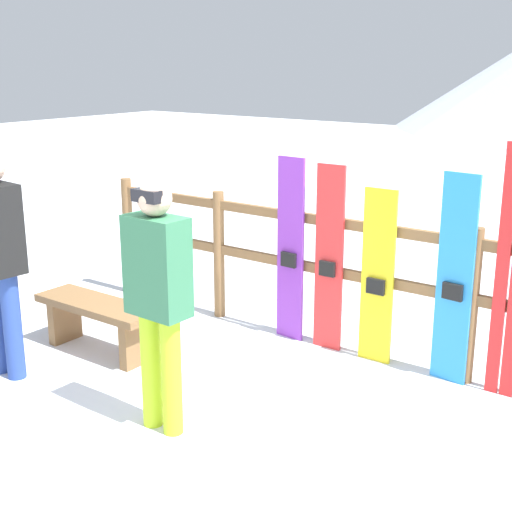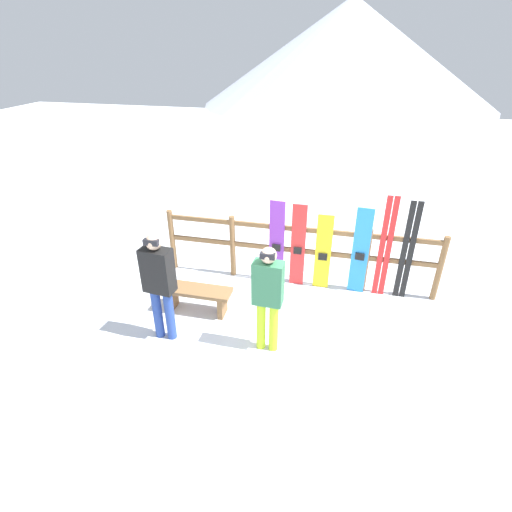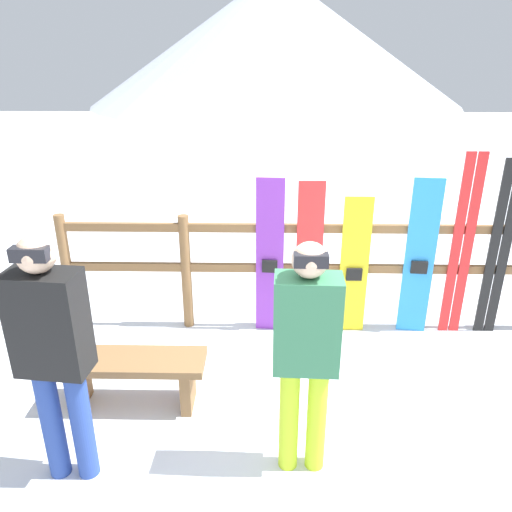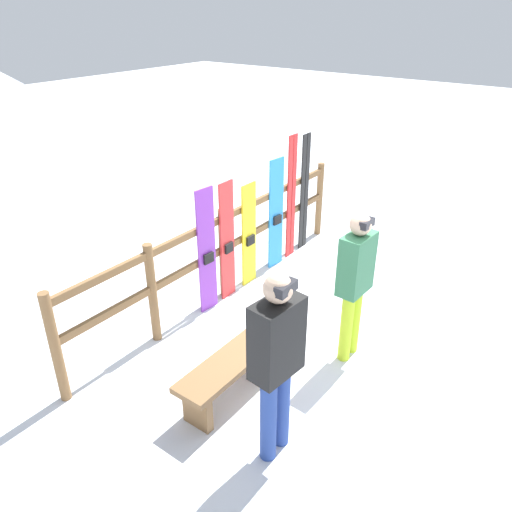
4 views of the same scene
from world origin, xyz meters
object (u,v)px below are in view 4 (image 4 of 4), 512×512
object	(u,v)px
snowboard_blue	(276,214)
snowboard_yellow	(249,235)
ski_pair_black	(304,193)
snowboard_purple	(207,252)
snowboard_red	(227,242)
person_plaid_green	(355,277)
ski_pair_red	(291,198)
bench	(228,372)
person_black	(277,356)

from	to	relation	value
snowboard_blue	snowboard_yellow	bearing A→B (deg)	-179.98
snowboard_yellow	ski_pair_black	xyz separation A→B (m)	(1.32, 0.00, 0.18)
snowboard_purple	snowboard_yellow	world-z (taller)	snowboard_purple
snowboard_purple	snowboard_blue	size ratio (longest dim) A/B	1.00
snowboard_red	snowboard_yellow	world-z (taller)	snowboard_red
person_plaid_green	ski_pair_red	xyz separation A→B (m)	(1.57, 1.76, -0.05)
person_plaid_green	snowboard_red	distance (m)	1.78
snowboard_yellow	ski_pair_red	world-z (taller)	ski_pair_red
snowboard_purple	snowboard_blue	xyz separation A→B (m)	(1.40, 0.00, 0.00)
snowboard_red	snowboard_yellow	size ratio (longest dim) A/B	1.10
person_plaid_green	snowboard_yellow	xyz separation A→B (m)	(0.59, 1.76, -0.26)
snowboard_purple	snowboard_red	distance (m)	0.37
snowboard_yellow	snowboard_purple	bearing A→B (deg)	179.99
bench	person_plaid_green	xyz separation A→B (m)	(1.26, -0.59, 0.63)
bench	ski_pair_black	xyz separation A→B (m)	(3.17, 1.17, 0.55)
snowboard_purple	snowboard_blue	distance (m)	1.40
ski_pair_red	ski_pair_black	xyz separation A→B (m)	(0.35, 0.00, -0.03)
snowboard_purple	ski_pair_black	xyz separation A→B (m)	(2.12, 0.00, 0.10)
bench	snowboard_blue	xyz separation A→B (m)	(2.45, 1.17, 0.45)
person_plaid_green	snowboard_purple	size ratio (longest dim) A/B	1.04
ski_pair_red	ski_pair_black	size ratio (longest dim) A/B	1.03
bench	ski_pair_red	xyz separation A→B (m)	(2.83, 1.17, 0.57)
ski_pair_red	ski_pair_black	distance (m)	0.35
ski_pair_red	person_black	bearing A→B (deg)	-148.73
bench	ski_pair_black	world-z (taller)	ski_pair_black
person_black	snowboard_yellow	xyz separation A→B (m)	(2.08, 1.85, -0.29)
bench	person_black	bearing A→B (deg)	-108.69
person_plaid_green	ski_pair_red	world-z (taller)	ski_pair_red
ski_pair_black	bench	bearing A→B (deg)	-159.73
snowboard_purple	snowboard_yellow	distance (m)	0.80
snowboard_blue	snowboard_red	bearing A→B (deg)	-180.00
snowboard_purple	snowboard_yellow	xyz separation A→B (m)	(0.80, -0.00, -0.08)
person_plaid_green	snowboard_red	bearing A→B (deg)	84.75
ski_pair_black	snowboard_purple	bearing A→B (deg)	-179.91
bench	person_black	distance (m)	0.98
bench	ski_pair_red	distance (m)	3.11
snowboard_yellow	snowboard_blue	world-z (taller)	snowboard_blue
snowboard_red	ski_pair_black	size ratio (longest dim) A/B	0.88
ski_pair_black	snowboard_yellow	bearing A→B (deg)	-179.85
person_plaid_green	person_black	distance (m)	1.49
bench	ski_pair_black	distance (m)	3.43
person_black	bench	bearing A→B (deg)	71.31
person_plaid_green	ski_pair_red	bearing A→B (deg)	48.34
bench	person_plaid_green	bearing A→B (deg)	-25.14
bench	snowboard_purple	xyz separation A→B (m)	(1.05, 1.17, 0.45)
snowboard_yellow	ski_pair_red	distance (m)	1.00
person_plaid_green	person_black	world-z (taller)	person_black
ski_pair_black	snowboard_red	bearing A→B (deg)	-179.89
person_black	person_plaid_green	bearing A→B (deg)	3.65
snowboard_red	ski_pair_black	distance (m)	1.76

